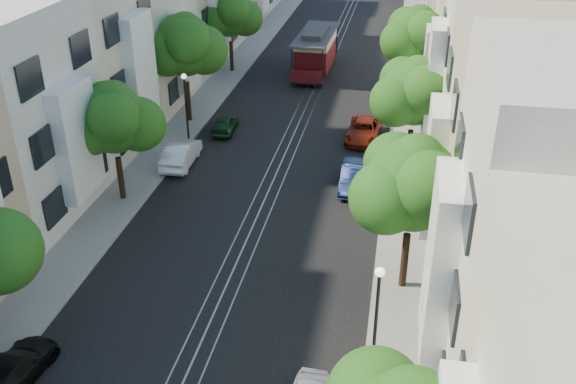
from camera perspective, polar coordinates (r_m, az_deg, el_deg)
The scene contains 23 objects.
ground at distance 44.59m, azimuth 1.39°, elevation 7.09°, with size 200.00×200.00×0.00m, color black.
sidewalk_east at distance 44.11m, azimuth 10.79°, elevation 6.43°, with size 2.50×80.00×0.12m, color gray.
sidewalk_west at distance 46.18m, azimuth -7.60°, elevation 7.68°, with size 2.50×80.00×0.12m, color gray.
rail_left at distance 44.67m, azimuth 0.69°, elevation 7.15°, with size 0.06×80.00×0.02m, color gray.
rail_slot at distance 44.59m, azimuth 1.39°, elevation 7.10°, with size 0.06×80.00×0.02m, color gray.
rail_right at distance 44.51m, azimuth 2.10°, elevation 7.05°, with size 0.06×80.00×0.02m, color gray.
lane_line at distance 44.59m, azimuth 1.39°, elevation 7.09°, with size 0.08×80.00×0.01m, color tan.
townhouses_east at distance 42.77m, azimuth 17.73°, elevation 12.17°, with size 7.75×72.00×12.00m.
townhouses_west at distance 46.24m, azimuth -13.67°, elevation 13.70°, with size 7.75×72.00×11.76m.
tree_e_b at distance 24.82m, azimuth 11.12°, elevation 0.49°, with size 4.93×4.08×6.68m.
tree_e_c at distance 35.01m, azimuth 11.28°, elevation 8.55°, with size 4.84×3.99×6.52m.
tree_e_d at distance 45.48m, azimuth 11.41°, elevation 13.42°, with size 5.01×4.16×6.85m.
tree_w_b at distance 32.46m, azimuth -15.23°, elevation 6.13°, with size 4.72×3.87×6.27m.
tree_w_c at distance 41.89m, azimuth -9.14°, elevation 12.65°, with size 5.13×4.28×7.09m.
tree_w_d at distance 52.19m, azimuth -5.14°, elevation 15.42°, with size 4.84×3.99×6.52m.
lamp_east at distance 21.61m, azimuth 7.94°, elevation -9.82°, with size 0.32×0.32×4.16m.
lamp_west at distance 39.61m, azimuth -9.11°, elevation 8.36°, with size 0.32×0.32×4.16m.
cable_car at distance 52.56m, azimuth 2.47°, elevation 12.57°, with size 2.86×8.48×3.23m.
parked_car_e_mid at distance 34.36m, azimuth 5.88°, elevation 1.37°, with size 1.34×3.84×1.26m, color #0C183C.
parked_car_e_far at distance 40.34m, azimuth 6.72°, elevation 5.46°, with size 1.97×4.28×1.19m, color maroon.
parked_car_w_near at distance 24.27m, azimuth -23.23°, elevation -14.34°, with size 1.54×3.78×1.10m, color black.
parked_car_w_mid at distance 37.23m, azimuth -9.50°, elevation 3.37°, with size 1.41×4.03×1.33m, color white.
parked_car_w_far at distance 41.37m, azimuth -5.62°, elevation 6.06°, with size 1.32×3.27×1.11m, color #14341A.
Camera 1 is at (6.44, -13.10, 16.06)m, focal length 40.00 mm.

